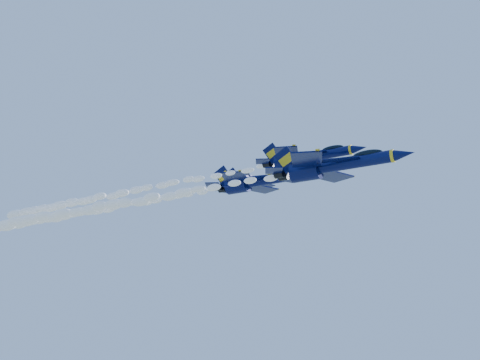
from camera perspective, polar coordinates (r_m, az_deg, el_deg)
The scene contains 8 objects.
jet_lead at distance 55.29m, azimuth 11.14°, elevation 1.74°, with size 16.32×13.39×6.07m.
smoke_trail_jet_lead at distance 75.64m, azimuth -16.23°, elevation -3.14°, with size 60.32×2.21×1.99m, color white.
jet_second at distance 65.57m, azimuth 8.11°, elevation 2.74°, with size 14.90×12.23×5.54m.
smoke_trail_jet_second at distance 85.76m, azimuth -14.89°, elevation -1.73°, with size 60.32×2.02×1.82m, color white.
jet_third at distance 81.14m, azimuth 2.07°, elevation -0.16°, with size 19.09×15.66×7.09m.
smoke_trail_jet_third at distance 104.52m, azimuth -16.64°, elevation -3.43°, with size 60.32×2.59×2.33m, color white.
jet_fourth at distance 88.88m, azimuth 2.26°, elevation 0.07°, with size 15.82×12.98×5.88m.
smoke_trail_jet_fourth at distance 110.77m, azimuth -14.72°, elevation -2.94°, with size 60.32×2.14×1.93m, color white.
Camera 1 is at (31.94, -64.91, 132.62)m, focal length 35.00 mm.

